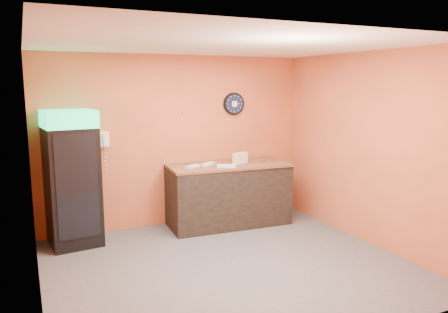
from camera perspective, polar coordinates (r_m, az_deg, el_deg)
floor at (r=5.86m, az=0.52°, el=-14.01°), size 4.50×4.50×0.00m
back_wall at (r=7.29m, az=-6.20°, el=2.06°), size 4.50×0.02×2.80m
left_wall at (r=4.95m, az=-23.75°, el=-2.25°), size 0.02×4.00×2.80m
right_wall at (r=6.72m, az=18.16°, el=1.00°), size 0.02×4.00×2.80m
ceiling at (r=5.39m, az=0.57°, el=14.41°), size 4.50×4.00×0.02m
beverage_cooler at (r=6.63m, az=-19.23°, el=-3.00°), size 0.76×0.77×1.97m
prep_counter at (r=7.33m, az=0.51°, el=-5.05°), size 2.03×0.99×0.99m
wall_clock at (r=7.61m, az=1.29°, el=6.90°), size 0.38×0.06×0.38m
wall_phone at (r=6.95m, az=-15.35°, el=2.18°), size 0.13×0.11×0.24m
butcher_paper at (r=7.22m, az=0.52°, el=-1.10°), size 2.05×1.05×0.04m
sub_roll_stack at (r=7.23m, az=2.12°, el=-0.22°), size 0.30×0.19×0.18m
wrapped_sandwich_left at (r=6.91m, az=-4.12°, el=-1.29°), size 0.26×0.20×0.04m
wrapped_sandwich_mid at (r=6.90m, az=0.31°, el=-1.25°), size 0.32×0.22×0.04m
wrapped_sandwich_right at (r=7.08m, az=-2.08°, el=-1.00°), size 0.28×0.25×0.04m
kitchen_tool at (r=7.09m, az=-1.01°, el=-0.92°), size 0.05×0.05×0.05m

